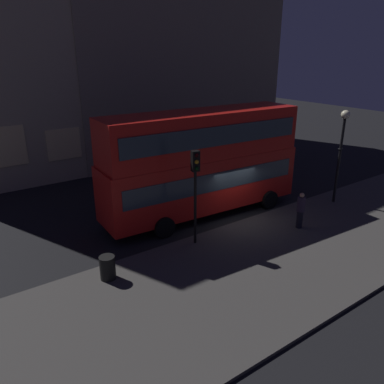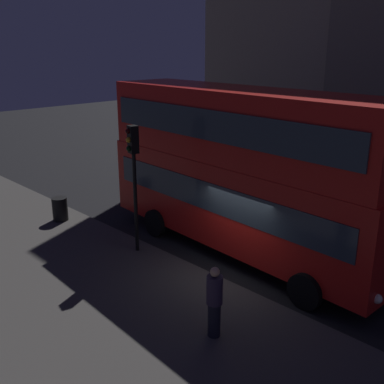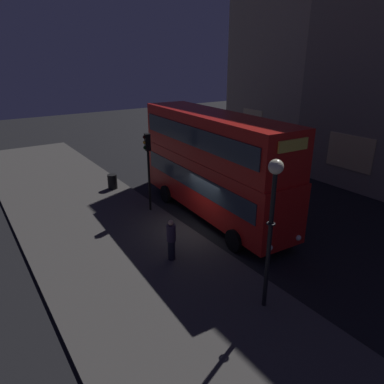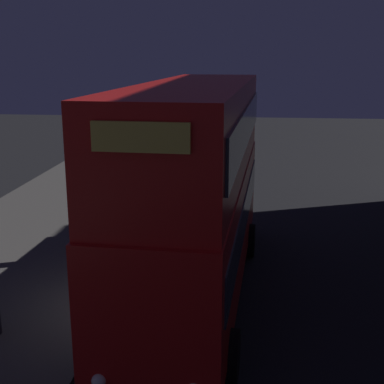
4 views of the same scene
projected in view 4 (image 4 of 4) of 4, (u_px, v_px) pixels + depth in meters
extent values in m
plane|color=black|center=(133.00, 309.00, 12.73)|extent=(80.00, 80.00, 0.00)
cube|color=red|center=(196.00, 226.00, 13.11)|extent=(10.48, 2.97, 2.65)
cube|color=red|center=(196.00, 129.00, 12.50)|extent=(10.27, 2.91, 2.17)
cube|color=#2D3842|center=(196.00, 213.00, 13.03)|extent=(9.65, 2.99, 0.90)
cube|color=#2D3842|center=(196.00, 125.00, 12.47)|extent=(9.65, 2.99, 0.90)
cube|color=#F2D84C|center=(140.00, 137.00, 7.45)|extent=(0.16, 1.44, 0.44)
sphere|color=white|center=(99.00, 381.00, 8.52)|extent=(0.24, 0.24, 0.24)
cylinder|color=black|center=(232.00, 355.00, 9.89)|extent=(0.99, 0.29, 0.98)
cylinder|color=black|center=(105.00, 343.00, 10.28)|extent=(0.99, 0.29, 0.98)
cylinder|color=black|center=(251.00, 240.00, 15.97)|extent=(0.99, 0.29, 0.98)
cylinder|color=black|center=(170.00, 236.00, 16.36)|extent=(0.99, 0.29, 0.98)
cylinder|color=black|center=(120.00, 201.00, 15.50)|extent=(0.12, 0.12, 3.27)
cube|color=black|center=(117.00, 132.00, 14.98)|extent=(0.37, 0.32, 0.85)
sphere|color=black|center=(112.00, 122.00, 14.95)|extent=(0.17, 0.17, 0.17)
sphere|color=orange|center=(112.00, 131.00, 15.02)|extent=(0.17, 0.17, 0.17)
sphere|color=black|center=(113.00, 141.00, 15.09)|extent=(0.17, 0.17, 0.17)
cylinder|color=black|center=(137.00, 201.00, 19.92)|extent=(0.58, 0.58, 0.90)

